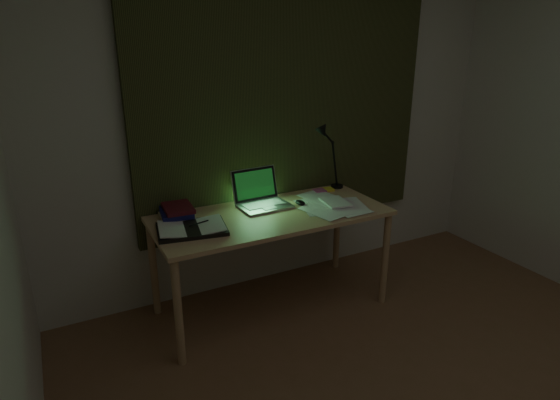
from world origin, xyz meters
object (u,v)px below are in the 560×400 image
(loose_papers, at_px, (327,204))
(desk_lamp, at_px, (338,155))
(open_textbook, at_px, (192,228))
(book_stack, at_px, (178,212))
(desk, at_px, (272,262))
(laptop, at_px, (265,190))

(loose_papers, height_order, desk_lamp, desk_lamp)
(open_textbook, distance_m, book_stack, 0.23)
(desk, distance_m, book_stack, 0.71)
(laptop, xyz_separation_m, loose_papers, (0.39, -0.15, -0.11))
(open_textbook, relative_size, loose_papers, 1.08)
(laptop, distance_m, loose_papers, 0.44)
(laptop, relative_size, loose_papers, 1.02)
(laptop, bearing_deg, book_stack, 169.77)
(desk, distance_m, desk_lamp, 0.94)
(book_stack, height_order, desk_lamp, desk_lamp)
(book_stack, relative_size, loose_papers, 0.62)
(desk, height_order, laptop, laptop)
(desk, relative_size, laptop, 4.06)
(laptop, relative_size, desk_lamp, 0.75)
(laptop, relative_size, open_textbook, 0.94)
(desk, relative_size, desk_lamp, 3.03)
(open_textbook, relative_size, desk_lamp, 0.79)
(laptop, distance_m, book_stack, 0.58)
(loose_papers, bearing_deg, desk_lamp, 46.92)
(laptop, bearing_deg, loose_papers, -24.53)
(loose_papers, bearing_deg, laptop, 158.76)
(open_textbook, xyz_separation_m, book_stack, (-0.02, 0.23, 0.03))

